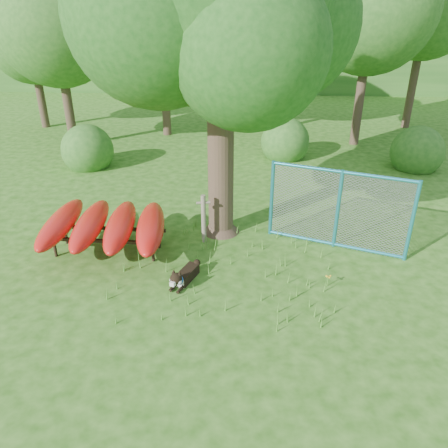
# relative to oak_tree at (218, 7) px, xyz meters

# --- Properties ---
(ground) EXTENTS (80.00, 80.00, 0.00)m
(ground) POSITION_rel_oak_tree_xyz_m (0.02, -2.80, -5.12)
(ground) COLOR #225310
(ground) RESTS_ON ground
(oak_tree) EXTENTS (6.02, 5.24, 7.68)m
(oak_tree) POSITION_rel_oak_tree_xyz_m (0.00, 0.00, 0.00)
(oak_tree) COLOR #3B2B20
(oak_tree) RESTS_ON ground
(wooden_post) EXTENTS (0.33, 0.13, 1.22)m
(wooden_post) POSITION_rel_oak_tree_xyz_m (-0.33, -0.58, -4.48)
(wooden_post) COLOR #6C6251
(wooden_post) RESTS_ON ground
(kayak_rack) EXTENTS (2.94, 2.72, 0.91)m
(kayak_rack) POSITION_rel_oak_tree_xyz_m (-2.49, -1.21, -4.43)
(kayak_rack) COLOR black
(kayak_rack) RESTS_ON ground
(husky_dog) EXTENTS (0.55, 1.00, 0.47)m
(husky_dog) POSITION_rel_oak_tree_xyz_m (-0.56, -2.38, -4.95)
(husky_dog) COLOR black
(husky_dog) RESTS_ON ground
(fence_section) EXTENTS (3.09, 1.20, 3.18)m
(fence_section) POSITION_rel_oak_tree_xyz_m (2.78, -0.61, -4.17)
(fence_section) COLOR teal
(fence_section) RESTS_ON ground
(wildflower_clump) EXTENTS (0.12, 0.11, 0.26)m
(wildflower_clump) POSITION_rel_oak_tree_xyz_m (2.38, -2.31, -4.92)
(wildflower_clump) COLOR #518F2E
(wildflower_clump) RESTS_ON ground
(bg_tree_a) EXTENTS (4.40, 4.40, 6.70)m
(bg_tree_a) POSITION_rel_oak_tree_xyz_m (-6.48, 7.20, -0.64)
(bg_tree_a) COLOR #3B2B20
(bg_tree_a) RESTS_ON ground
(bg_tree_c) EXTENTS (4.00, 4.00, 6.12)m
(bg_tree_c) POSITION_rel_oak_tree_xyz_m (1.52, 10.20, -1.01)
(bg_tree_c) COLOR #3B2B20
(bg_tree_c) RESTS_ON ground
(bg_tree_d) EXTENTS (4.80, 4.80, 7.50)m
(bg_tree_d) POSITION_rel_oak_tree_xyz_m (5.02, 8.20, -0.04)
(bg_tree_d) COLOR #3B2B20
(bg_tree_d) RESTS_ON ground
(bg_tree_e) EXTENTS (4.60, 4.60, 7.55)m
(bg_tree_e) POSITION_rel_oak_tree_xyz_m (8.02, 11.20, 0.11)
(bg_tree_e) COLOR #3B2B20
(bg_tree_e) RESTS_ON ground
(bg_tree_f) EXTENTS (3.60, 3.60, 5.55)m
(bg_tree_f) POSITION_rel_oak_tree_xyz_m (-8.98, 10.20, -1.39)
(bg_tree_f) COLOR #3B2B20
(bg_tree_f) RESTS_ON ground
(shrub_left) EXTENTS (1.80, 1.80, 1.80)m
(shrub_left) POSITION_rel_oak_tree_xyz_m (-4.98, 4.70, -5.12)
(shrub_left) COLOR #285E1E
(shrub_left) RESTS_ON ground
(shrub_right) EXTENTS (1.80, 1.80, 1.80)m
(shrub_right) POSITION_rel_oak_tree_xyz_m (6.52, 5.20, -5.12)
(shrub_right) COLOR #285E1E
(shrub_right) RESTS_ON ground
(shrub_mid) EXTENTS (1.80, 1.80, 1.80)m
(shrub_mid) POSITION_rel_oak_tree_xyz_m (2.02, 6.20, -5.12)
(shrub_mid) COLOR #285E1E
(shrub_mid) RESTS_ON ground
(wooded_hillside) EXTENTS (80.00, 12.00, 6.00)m
(wooded_hillside) POSITION_rel_oak_tree_xyz_m (0.02, 25.20, -2.12)
(wooded_hillside) COLOR #285E1E
(wooded_hillside) RESTS_ON ground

